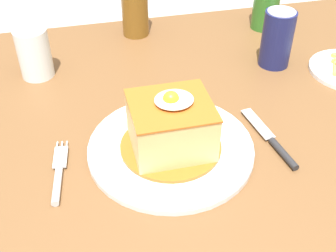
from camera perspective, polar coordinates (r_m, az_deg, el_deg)
name	(u,v)px	position (r m, az deg, el deg)	size (l,w,h in m)	color
dining_table	(187,177)	(0.84, 2.47, -6.73)	(1.21, 0.98, 0.73)	brown
main_plate	(171,148)	(0.73, 0.37, -2.85)	(0.28, 0.28, 0.02)	white
sandwich_meal	(171,127)	(0.70, 0.39, -0.08)	(0.17, 0.17, 0.11)	#B75B1E
fork	(58,176)	(0.71, -14.22, -6.38)	(0.03, 0.14, 0.01)	silver
knife	(276,145)	(0.76, 13.97, -2.41)	(0.04, 0.17, 0.01)	#262628
soda_can	(277,39)	(0.97, 14.14, 11.08)	(0.07, 0.07, 0.12)	#191E51
drinking_glass	(35,56)	(0.95, -17.09, 8.77)	(0.07, 0.07, 0.10)	silver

